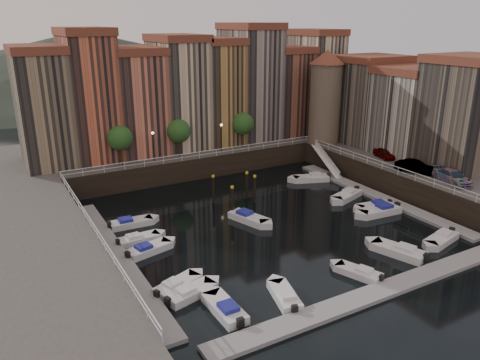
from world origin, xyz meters
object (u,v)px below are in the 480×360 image
boat_left_1 (177,285)px  car_c (452,177)px  boat_left_2 (148,249)px  car_a (384,154)px  gangway (326,160)px  corner_tower (325,96)px  boat_left_0 (190,293)px  mooring_pilings (237,192)px  car_b (414,167)px

boat_left_1 → car_c: (34.33, 0.80, 3.41)m
boat_left_2 → car_a: car_a is taller
gangway → corner_tower: bearing=57.2°
corner_tower → boat_left_0: 42.14m
corner_tower → mooring_pilings: size_ratio=2.87×
mooring_pilings → boat_left_2: 14.82m
mooring_pilings → car_c: car_c is taller
boat_left_2 → car_b: car_b is taller
boat_left_1 → car_b: bearing=-11.2°
boat_left_0 → car_c: size_ratio=0.90×
corner_tower → boat_left_0: size_ratio=2.95×
gangway → car_b: size_ratio=1.81×
boat_left_1 → car_a: bearing=-1.7°
corner_tower → gangway: 9.86m
boat_left_2 → car_c: (34.28, -6.41, 3.39)m
corner_tower → car_b: size_ratio=3.00×
mooring_pilings → car_c: 24.83m
corner_tower → car_b: corner_tower is taller
mooring_pilings → boat_left_1: size_ratio=1.06×
corner_tower → boat_left_0: (-32.88, -24.45, -9.84)m
corner_tower → car_c: size_ratio=2.66×
corner_tower → car_b: (0.19, -17.33, -6.44)m
boat_left_1 → boat_left_2: (0.06, 7.21, 0.01)m
corner_tower → mooring_pilings: bearing=-155.6°
mooring_pilings → boat_left_2: mooring_pilings is taller
gangway → boat_left_1: (-30.47, -18.40, -1.57)m
mooring_pilings → car_b: (20.30, -8.20, 2.11)m
car_a → car_c: size_ratio=0.74×
boat_left_1 → gangway: bearing=10.4°
corner_tower → boat_left_1: (-33.37, -22.90, -9.85)m
boat_left_2 → boat_left_0: bearing=-101.0°
mooring_pilings → boat_left_1: (-13.27, -13.78, -1.31)m
gangway → boat_left_0: gangway is taller
gangway → car_c: car_c is taller
gangway → car_a: size_ratio=2.17×
boat_left_1 → mooring_pilings: bearing=25.4°
boat_left_0 → car_a: size_ratio=1.22×
boat_left_0 → car_b: car_b is taller
mooring_pilings → boat_left_2: (-13.22, -6.57, -1.29)m
car_b → car_c: size_ratio=0.89×
boat_left_1 → corner_tower: bearing=13.8°
boat_left_0 → car_b: size_ratio=1.02×
boat_left_1 → car_c: size_ratio=0.87×
boat_left_0 → boat_left_2: boat_left_2 is taller
corner_tower → boat_left_2: (-33.32, -15.70, -9.84)m
car_b → boat_left_1: bearing=170.0°
car_c → mooring_pilings: bearing=158.6°
boat_left_1 → car_a: (35.21, 12.10, 3.31)m
gangway → boat_left_0: size_ratio=1.78×
car_a → car_b: 6.73m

